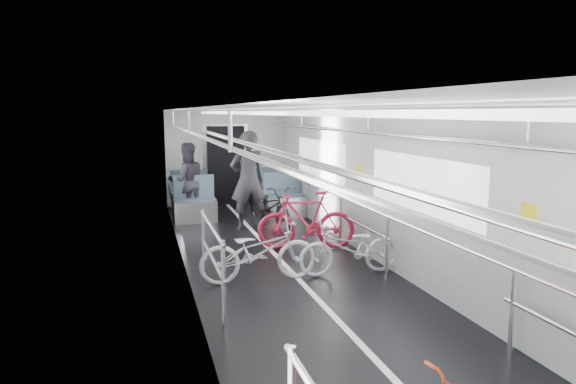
# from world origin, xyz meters

# --- Properties ---
(car_shell) EXTENTS (3.02, 14.01, 2.41)m
(car_shell) POSITION_xyz_m (0.00, 1.78, 1.13)
(car_shell) COLOR black
(car_shell) RESTS_ON ground
(bike_left_far) EXTENTS (1.66, 0.58, 0.87)m
(bike_left_far) POSITION_xyz_m (-0.56, 0.77, 0.44)
(bike_left_far) COLOR silver
(bike_left_far) RESTS_ON floor
(bike_right_mid) EXTENTS (1.53, 0.57, 0.80)m
(bike_right_mid) POSITION_xyz_m (0.78, 0.71, 0.40)
(bike_right_mid) COLOR #B2B3B7
(bike_right_mid) RESTS_ON floor
(bike_right_far) EXTENTS (1.75, 0.83, 1.01)m
(bike_right_far) POSITION_xyz_m (0.61, 2.23, 0.51)
(bike_right_far) COLOR #B61632
(bike_right_far) RESTS_ON floor
(bike_aisle) EXTENTS (0.96, 1.84, 0.92)m
(bike_aisle) POSITION_xyz_m (0.40, 3.91, 0.46)
(bike_aisle) COLOR black
(bike_aisle) RESTS_ON floor
(person_standing) EXTENTS (0.76, 0.53, 1.99)m
(person_standing) POSITION_xyz_m (-0.04, 4.01, 0.99)
(person_standing) COLOR black
(person_standing) RESTS_ON floor
(person_seated) EXTENTS (0.92, 0.77, 1.69)m
(person_seated) POSITION_xyz_m (-1.13, 5.39, 0.85)
(person_seated) COLOR #2B282F
(person_seated) RESTS_ON floor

